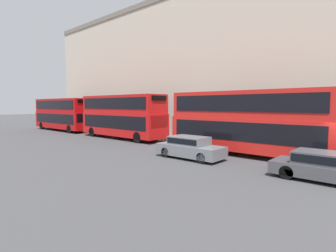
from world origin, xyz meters
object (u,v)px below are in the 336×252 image
(bus_second_in_queue, at_px, (122,115))
(bus_third_in_queue, at_px, (63,113))
(car_dark_sedan, at_px, (327,166))
(car_hatchback, at_px, (190,147))
(bus_leading, at_px, (246,120))
(pedestrian, at_px, (100,126))

(bus_second_in_queue, xyz_separation_m, bus_third_in_queue, (0.00, 12.37, -0.08))
(car_dark_sedan, bearing_deg, bus_second_in_queue, 79.66)
(car_dark_sedan, distance_m, car_hatchback, 7.56)
(car_dark_sedan, bearing_deg, bus_leading, 57.71)
(bus_second_in_queue, distance_m, pedestrian, 7.65)
(bus_second_in_queue, relative_size, car_hatchback, 2.39)
(bus_second_in_queue, bearing_deg, bus_leading, -90.00)
(bus_leading, distance_m, bus_second_in_queue, 13.25)
(bus_leading, bearing_deg, car_dark_sedan, -122.29)
(bus_leading, distance_m, bus_third_in_queue, 25.62)
(bus_second_in_queue, distance_m, bus_third_in_queue, 12.37)
(bus_leading, bearing_deg, pedestrian, 83.84)
(bus_leading, height_order, pedestrian, bus_leading)
(bus_second_in_queue, relative_size, car_dark_sedan, 2.27)
(bus_leading, height_order, car_hatchback, bus_leading)
(car_dark_sedan, height_order, pedestrian, pedestrian)
(car_dark_sedan, relative_size, pedestrian, 2.65)
(bus_leading, height_order, bus_third_in_queue, bus_leading)
(bus_leading, xyz_separation_m, car_hatchback, (-3.40, 2.18, -1.64))
(bus_third_in_queue, bearing_deg, car_hatchback, -98.25)
(pedestrian, bearing_deg, bus_leading, -96.16)
(car_dark_sedan, bearing_deg, car_hatchback, 90.00)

